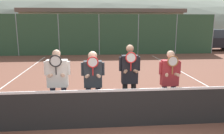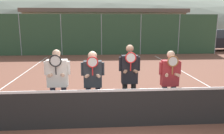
{
  "view_description": "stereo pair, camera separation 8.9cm",
  "coord_description": "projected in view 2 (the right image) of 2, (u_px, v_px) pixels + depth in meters",
  "views": [
    {
      "loc": [
        -0.46,
        -4.71,
        2.4
      ],
      "look_at": [
        0.02,
        0.81,
        1.27
      ],
      "focal_mm": 35.0,
      "sensor_mm": 36.0,
      "label": 1
    },
    {
      "loc": [
        -0.37,
        -4.71,
        2.4
      ],
      "look_at": [
        0.02,
        0.81,
        1.27
      ],
      "focal_mm": 35.0,
      "sensor_mm": 36.0,
      "label": 2
    }
  ],
  "objects": [
    {
      "name": "player_center_right",
      "position": [
        129.0,
        76.0,
        5.48
      ],
      "size": [
        0.53,
        0.34,
        1.87
      ],
      "color": "black",
      "rests_on": "ground_plane"
    },
    {
      "name": "car_right_of_center",
      "position": [
        218.0,
        40.0,
        19.16
      ],
      "size": [
        4.44,
        2.02,
        1.82
      ],
      "color": "black",
      "rests_on": "ground_plane"
    },
    {
      "name": "player_leftmost",
      "position": [
        58.0,
        79.0,
        5.37
      ],
      "size": [
        0.63,
        0.34,
        1.77
      ],
      "color": "#232838",
      "rests_on": "ground_plane"
    },
    {
      "name": "clubhouse_building",
      "position": [
        105.0,
        28.0,
        23.06
      ],
      "size": [
        15.89,
        5.5,
        3.72
      ],
      "color": "tan",
      "rests_on": "ground_plane"
    },
    {
      "name": "tennis_net",
      "position": [
        114.0,
        108.0,
        5.02
      ],
      "size": [
        10.52,
        0.09,
        1.02
      ],
      "color": "gray",
      "rests_on": "ground_plane"
    },
    {
      "name": "fence_back",
      "position": [
        101.0,
        35.0,
        16.42
      ],
      "size": [
        17.99,
        0.06,
        3.04
      ],
      "color": "gray",
      "rests_on": "ground_plane"
    },
    {
      "name": "hill_distant",
      "position": [
        98.0,
        32.0,
        56.2
      ],
      "size": [
        105.41,
        58.56,
        20.5
      ],
      "color": "gray",
      "rests_on": "ground_plane"
    },
    {
      "name": "car_center",
      "position": [
        163.0,
        40.0,
        18.79
      ],
      "size": [
        4.49,
        1.94,
        1.78
      ],
      "color": "maroon",
      "rests_on": "ground_plane"
    },
    {
      "name": "player_center_left",
      "position": [
        93.0,
        79.0,
        5.42
      ],
      "size": [
        0.58,
        0.34,
        1.72
      ],
      "color": "#232838",
      "rests_on": "ground_plane"
    },
    {
      "name": "player_rightmost",
      "position": [
        170.0,
        79.0,
        5.54
      ],
      "size": [
        0.56,
        0.34,
        1.72
      ],
      "color": "#232838",
      "rests_on": "ground_plane"
    },
    {
      "name": "car_left_of_center",
      "position": [
        105.0,
        41.0,
        18.25
      ],
      "size": [
        4.54,
        2.02,
        1.82
      ],
      "color": "#285638",
      "rests_on": "ground_plane"
    },
    {
      "name": "court_line_right_sideline",
      "position": [
        210.0,
        87.0,
        8.31
      ],
      "size": [
        0.05,
        16.0,
        0.01
      ],
      "primitive_type": "cube",
      "color": "white",
      "rests_on": "ground_plane"
    },
    {
      "name": "car_far_left",
      "position": [
        49.0,
        41.0,
        18.26
      ],
      "size": [
        4.0,
        2.04,
        1.73
      ],
      "color": "black",
      "rests_on": "ground_plane"
    },
    {
      "name": "ground_plane",
      "position": [
        114.0,
        127.0,
        5.11
      ],
      "size": [
        120.0,
        120.0,
        0.0
      ],
      "primitive_type": "plane",
      "color": "brown"
    }
  ]
}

